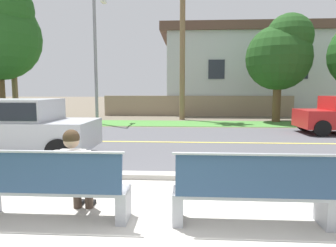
{
  "coord_description": "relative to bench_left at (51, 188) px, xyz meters",
  "views": [
    {
      "loc": [
        0.46,
        -3.37,
        1.77
      ],
      "look_at": [
        0.05,
        3.4,
        1.0
      ],
      "focal_mm": 31.31,
      "sensor_mm": 36.0,
      "label": 1
    }
  ],
  "objects": [
    {
      "name": "ground_plane",
      "position": [
        1.33,
        7.67,
        -0.47
      ],
      "size": [
        140.0,
        140.0,
        0.0
      ],
      "primitive_type": "plane",
      "color": "#665B4C"
    },
    {
      "name": "sidewalk_pavement",
      "position": [
        1.33,
        0.07,
        -0.46
      ],
      "size": [
        44.0,
        3.6,
        0.01
      ],
      "primitive_type": "cube",
      "color": "#B7B2A8",
      "rests_on": "ground_plane"
    },
    {
      "name": "curb_edge",
      "position": [
        1.33,
        2.02,
        -0.41
      ],
      "size": [
        44.0,
        0.3,
        0.11
      ],
      "primitive_type": "cube",
      "color": "#ADA89E",
      "rests_on": "ground_plane"
    },
    {
      "name": "street_asphalt",
      "position": [
        1.33,
        6.17,
        -0.46
      ],
      "size": [
        52.0,
        8.0,
        0.01
      ],
      "primitive_type": "cube",
      "color": "#515156",
      "rests_on": "ground_plane"
    },
    {
      "name": "road_centre_line",
      "position": [
        1.33,
        6.17,
        -0.46
      ],
      "size": [
        48.0,
        0.14,
        0.01
      ],
      "primitive_type": "cube",
      "color": "#E0CC4C",
      "rests_on": "ground_plane"
    },
    {
      "name": "far_verge_grass",
      "position": [
        1.33,
        11.89,
        -0.46
      ],
      "size": [
        48.0,
        2.8,
        0.02
      ],
      "primitive_type": "cube",
      "color": "#478438",
      "rests_on": "ground_plane"
    },
    {
      "name": "bench_left",
      "position": [
        0.0,
        0.0,
        0.0
      ],
      "size": [
        2.06,
        0.48,
        1.01
      ],
      "color": "#9EA0A8",
      "rests_on": "ground_plane"
    },
    {
      "name": "bench_right",
      "position": [
        2.66,
        0.0,
        0.0
      ],
      "size": [
        2.06,
        0.48,
        1.01
      ],
      "color": "#9EA0A8",
      "rests_on": "ground_plane"
    },
    {
      "name": "seated_person_white",
      "position": [
        0.27,
        0.17,
        0.21
      ],
      "size": [
        0.52,
        0.68,
        1.25
      ],
      "color": "#47382D",
      "rests_on": "ground_plane"
    },
    {
      "name": "car_silver_far",
      "position": [
        -2.79,
        3.77,
        0.39
      ],
      "size": [
        4.3,
        1.86,
        1.54
      ],
      "color": "#B2B5BC",
      "rests_on": "ground_plane"
    },
    {
      "name": "streetlamp",
      "position": [
        -2.89,
        11.7,
        3.57
      ],
      "size": [
        0.24,
        2.1,
        7.05
      ],
      "color": "gray",
      "rests_on": "ground_plane"
    },
    {
      "name": "shade_tree_left",
      "position": [
        7.0,
        13.02,
        3.34
      ],
      "size": [
        3.56,
        3.56,
        5.87
      ],
      "color": "brown",
      "rests_on": "ground_plane"
    },
    {
      "name": "palm_tree_short",
      "position": [
        -8.31,
        13.16,
        5.87
      ],
      "size": [
        2.09,
        1.98,
        7.88
      ],
      "color": "brown",
      "rests_on": "ground_plane"
    },
    {
      "name": "garden_wall",
      "position": [
        2.61,
        16.73,
        0.23
      ],
      "size": [
        13.0,
        0.36,
        1.4
      ],
      "primitive_type": "cube",
      "color": "gray",
      "rests_on": "ground_plane"
    },
    {
      "name": "house_across_street",
      "position": [
        6.66,
        19.93,
        2.79
      ],
      "size": [
        13.34,
        6.91,
        6.41
      ],
      "color": "#B7BCC1",
      "rests_on": "ground_plane"
    }
  ]
}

